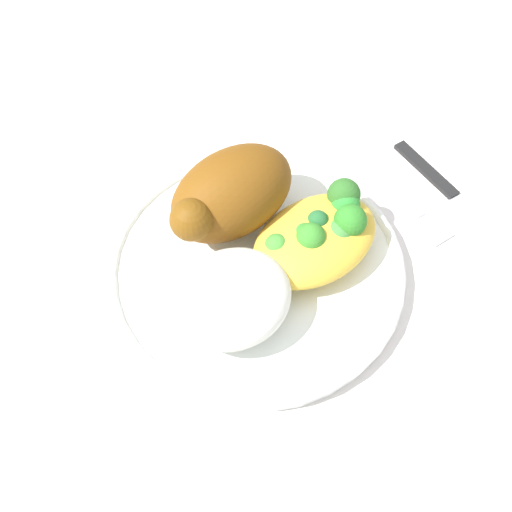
{
  "coord_description": "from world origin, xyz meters",
  "views": [
    {
      "loc": [
        0.18,
        0.23,
        0.46
      ],
      "look_at": [
        0.0,
        0.0,
        0.03
      ],
      "focal_mm": 44.14,
      "sensor_mm": 36.0,
      "label": 1
    }
  ],
  "objects_px": {
    "plate": "(256,268)",
    "roasted_chicken": "(230,195)",
    "rice_pile": "(232,298)",
    "knife": "(454,195)",
    "mac_cheese_with_broccoli": "(319,234)",
    "fork": "(400,195)"
  },
  "relations": [
    {
      "from": "rice_pile",
      "to": "fork",
      "type": "relative_size",
      "value": 0.67
    },
    {
      "from": "mac_cheese_with_broccoli",
      "to": "fork",
      "type": "bearing_deg",
      "value": -178.0
    },
    {
      "from": "plate",
      "to": "rice_pile",
      "type": "relative_size",
      "value": 2.66
    },
    {
      "from": "plate",
      "to": "roasted_chicken",
      "type": "xyz_separation_m",
      "value": [
        -0.01,
        -0.05,
        0.04
      ]
    },
    {
      "from": "roasted_chicken",
      "to": "fork",
      "type": "bearing_deg",
      "value": 156.49
    },
    {
      "from": "fork",
      "to": "mac_cheese_with_broccoli",
      "type": "bearing_deg",
      "value": 2.0
    },
    {
      "from": "rice_pile",
      "to": "mac_cheese_with_broccoli",
      "type": "height_order",
      "value": "mac_cheese_with_broccoli"
    },
    {
      "from": "plate",
      "to": "mac_cheese_with_broccoli",
      "type": "relative_size",
      "value": 2.18
    },
    {
      "from": "knife",
      "to": "fork",
      "type": "bearing_deg",
      "value": -38.4
    },
    {
      "from": "plate",
      "to": "roasted_chicken",
      "type": "height_order",
      "value": "roasted_chicken"
    },
    {
      "from": "roasted_chicken",
      "to": "mac_cheese_with_broccoli",
      "type": "height_order",
      "value": "roasted_chicken"
    },
    {
      "from": "roasted_chicken",
      "to": "knife",
      "type": "distance_m",
      "value": 0.22
    },
    {
      "from": "plate",
      "to": "knife",
      "type": "height_order",
      "value": "plate"
    },
    {
      "from": "plate",
      "to": "roasted_chicken",
      "type": "bearing_deg",
      "value": -101.89
    },
    {
      "from": "rice_pile",
      "to": "plate",
      "type": "bearing_deg",
      "value": -149.76
    },
    {
      "from": "mac_cheese_with_broccoli",
      "to": "knife",
      "type": "height_order",
      "value": "mac_cheese_with_broccoli"
    },
    {
      "from": "rice_pile",
      "to": "mac_cheese_with_broccoli",
      "type": "relative_size",
      "value": 0.82
    },
    {
      "from": "roasted_chicken",
      "to": "mac_cheese_with_broccoli",
      "type": "relative_size",
      "value": 1.06
    },
    {
      "from": "fork",
      "to": "knife",
      "type": "xyz_separation_m",
      "value": [
        -0.04,
        0.03,
        0.0
      ]
    },
    {
      "from": "roasted_chicken",
      "to": "rice_pile",
      "type": "distance_m",
      "value": 0.09
    },
    {
      "from": "roasted_chicken",
      "to": "rice_pile",
      "type": "relative_size",
      "value": 1.29
    },
    {
      "from": "fork",
      "to": "roasted_chicken",
      "type": "bearing_deg",
      "value": -23.51
    }
  ]
}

